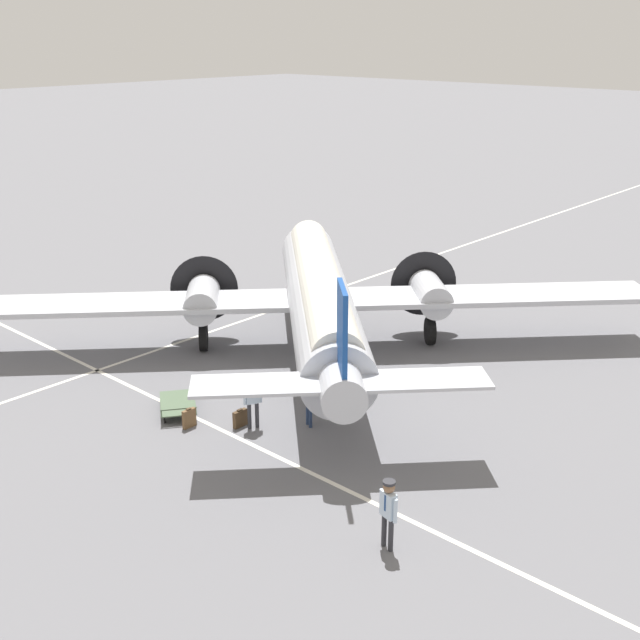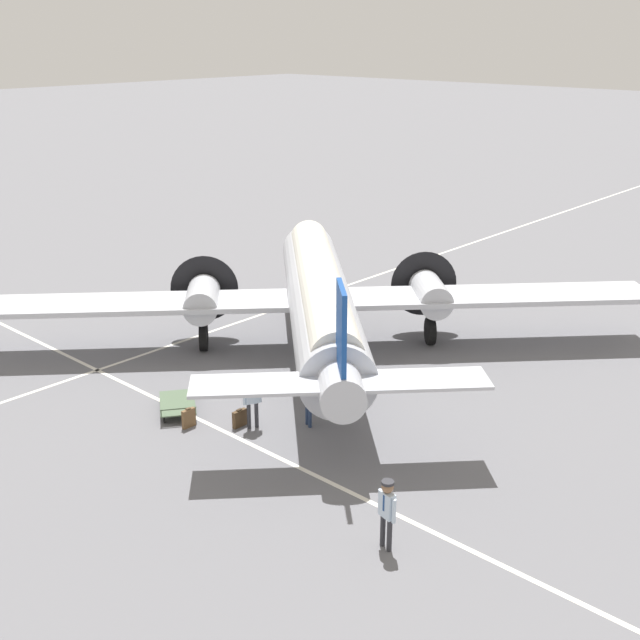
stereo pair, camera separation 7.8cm
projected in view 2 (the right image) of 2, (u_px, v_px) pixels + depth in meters
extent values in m
plane|color=slate|center=(320.00, 357.00, 30.76)|extent=(300.00, 300.00, 0.00)
cube|color=silver|center=(229.00, 325.00, 34.10)|extent=(120.00, 0.16, 0.01)
cube|color=silver|center=(187.00, 413.00, 26.27)|extent=(0.16, 120.00, 0.01)
cylinder|color=silver|center=(320.00, 301.00, 29.99)|extent=(12.02, 12.53, 2.36)
cylinder|color=silver|center=(320.00, 285.00, 29.76)|extent=(11.00, 11.52, 1.65)
sphere|color=silver|center=(308.00, 250.00, 37.02)|extent=(2.24, 2.24, 2.24)
cylinder|color=silver|center=(339.00, 381.00, 22.91)|extent=(2.95, 3.02, 1.30)
cube|color=#194799|center=(341.00, 334.00, 21.83)|extent=(1.23, 1.29, 2.71)
cube|color=silver|center=(340.00, 382.00, 22.52)|extent=(7.15, 6.86, 0.10)
cube|color=silver|center=(318.00, 299.00, 31.12)|extent=(20.82, 19.85, 0.20)
cylinder|color=silver|center=(202.00, 300.00, 31.05)|extent=(2.70, 2.75, 1.30)
cylinder|color=black|center=(204.00, 289.00, 32.37)|extent=(2.01, 1.90, 2.72)
sphere|color=black|center=(205.00, 288.00, 32.49)|extent=(0.45, 0.45, 0.45)
cylinder|color=silver|center=(431.00, 294.00, 31.65)|extent=(2.70, 2.75, 1.30)
cylinder|color=black|center=(424.00, 284.00, 32.98)|extent=(2.01, 1.90, 2.72)
sphere|color=black|center=(423.00, 283.00, 33.10)|extent=(0.45, 0.45, 0.45)
cylinder|color=#4C4C51|center=(203.00, 326.00, 31.14)|extent=(0.18, 0.18, 0.94)
cylinder|color=black|center=(204.00, 337.00, 31.30)|extent=(0.97, 1.01, 1.10)
cylinder|color=#4C4C51|center=(431.00, 320.00, 31.75)|extent=(0.18, 0.18, 0.94)
cylinder|color=black|center=(430.00, 331.00, 31.91)|extent=(0.97, 1.01, 1.10)
cylinder|color=#4C4C51|center=(311.00, 291.00, 35.99)|extent=(0.14, 0.14, 0.87)
cylinder|color=black|center=(311.00, 300.00, 36.14)|extent=(0.61, 0.63, 0.70)
cylinder|color=#2D2D33|center=(389.00, 535.00, 19.20)|extent=(0.13, 0.13, 0.89)
cylinder|color=#2D2D33|center=(383.00, 530.00, 19.41)|extent=(0.13, 0.13, 0.89)
cube|color=silver|center=(387.00, 505.00, 19.04)|extent=(0.30, 0.46, 0.66)
sphere|color=#8C6647|center=(388.00, 487.00, 18.88)|extent=(0.30, 0.30, 0.30)
cylinder|color=silver|center=(394.00, 511.00, 18.85)|extent=(0.10, 0.10, 0.63)
cylinder|color=silver|center=(380.00, 501.00, 19.26)|extent=(0.10, 0.10, 0.63)
cube|color=navy|center=(384.00, 503.00, 18.96)|extent=(0.02, 0.06, 0.43)
cylinder|color=#2D2D33|center=(388.00, 482.00, 18.83)|extent=(0.37, 0.37, 0.07)
cylinder|color=#2D2D33|center=(249.00, 416.00, 25.16)|extent=(0.13, 0.13, 0.86)
cylinder|color=#2D2D33|center=(257.00, 415.00, 25.24)|extent=(0.13, 0.13, 0.86)
cube|color=silver|center=(252.00, 393.00, 24.94)|extent=(0.46, 0.36, 0.65)
sphere|color=tan|center=(252.00, 380.00, 24.78)|extent=(0.29, 0.29, 0.29)
cylinder|color=silver|center=(244.00, 396.00, 24.86)|extent=(0.10, 0.10, 0.61)
cylinder|color=silver|center=(260.00, 393.00, 25.04)|extent=(0.10, 0.10, 0.61)
cube|color=maroon|center=(251.00, 390.00, 25.01)|extent=(0.05, 0.03, 0.41)
cylinder|color=navy|center=(310.00, 416.00, 25.23)|extent=(0.11, 0.11, 0.78)
cylinder|color=navy|center=(307.00, 413.00, 25.43)|extent=(0.11, 0.11, 0.78)
cube|color=white|center=(308.00, 395.00, 25.10)|extent=(0.31, 0.41, 0.58)
sphere|color=tan|center=(308.00, 383.00, 24.95)|extent=(0.26, 0.26, 0.26)
cylinder|color=white|center=(311.00, 399.00, 24.91)|extent=(0.09, 0.09, 0.56)
cylinder|color=white|center=(306.00, 393.00, 25.31)|extent=(0.09, 0.09, 0.56)
cube|color=maroon|center=(306.00, 394.00, 25.04)|extent=(0.03, 0.05, 0.37)
cube|color=brown|center=(189.00, 418.00, 25.28)|extent=(0.47, 0.13, 0.61)
cube|color=#4A3520|center=(188.00, 409.00, 25.16)|extent=(0.17, 0.09, 0.02)
cube|color=#47331E|center=(240.00, 418.00, 25.33)|extent=(0.51, 0.14, 0.56)
cube|color=#312315|center=(239.00, 410.00, 25.22)|extent=(0.18, 0.10, 0.02)
cube|color=#4C6047|center=(178.00, 403.00, 26.34)|extent=(2.07, 2.25, 0.04)
cube|color=#4C6047|center=(178.00, 409.00, 25.39)|extent=(0.95, 0.70, 0.04)
cylinder|color=#4C6047|center=(161.00, 413.00, 25.32)|extent=(0.04, 0.04, 0.22)
cylinder|color=#4C6047|center=(195.00, 410.00, 25.53)|extent=(0.04, 0.04, 0.22)
cylinder|color=black|center=(163.00, 399.00, 26.99)|extent=(0.21, 0.26, 0.28)
cylinder|color=black|center=(191.00, 396.00, 27.16)|extent=(0.21, 0.26, 0.28)
cylinder|color=black|center=(164.00, 418.00, 25.62)|extent=(0.21, 0.26, 0.28)
cylinder|color=black|center=(193.00, 416.00, 25.80)|extent=(0.21, 0.26, 0.28)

